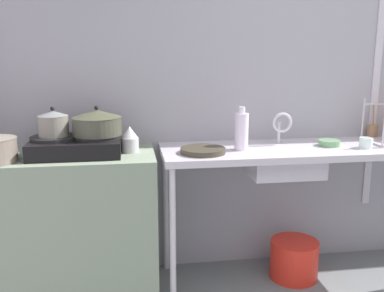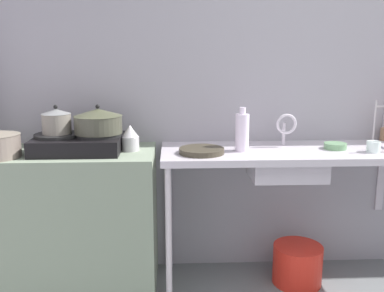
{
  "view_description": "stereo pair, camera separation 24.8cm",
  "coord_description": "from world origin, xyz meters",
  "px_view_note": "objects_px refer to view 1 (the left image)",
  "views": [
    {
      "loc": [
        -1.41,
        -1.02,
        1.42
      ],
      "look_at": [
        -1.05,
        1.39,
        0.9
      ],
      "focal_mm": 39.22,
      "sensor_mm": 36.0,
      "label": 1
    },
    {
      "loc": [
        -1.17,
        -1.04,
        1.42
      ],
      "look_at": [
        -1.05,
        1.39,
        0.9
      ],
      "focal_mm": 39.22,
      "sensor_mm": 36.0,
      "label": 2
    }
  ],
  "objects_px": {
    "stove": "(77,145)",
    "percolator": "(130,139)",
    "bucket_on_floor": "(294,259)",
    "pot_on_right_burner": "(97,122)",
    "utensil_jar": "(372,131)",
    "faucet": "(282,124)",
    "pot_on_left_burner": "(53,123)",
    "frying_pan": "(203,150)",
    "cup_by_rack": "(366,143)",
    "sink_basin": "(285,162)",
    "small_bowl_on_drainboard": "(329,143)",
    "bottle_by_sink": "(241,131)"
  },
  "relations": [
    {
      "from": "stove",
      "to": "percolator",
      "type": "relative_size",
      "value": 3.29
    },
    {
      "from": "bucket_on_floor",
      "to": "pot_on_right_burner",
      "type": "bearing_deg",
      "value": 179.22
    },
    {
      "from": "bucket_on_floor",
      "to": "utensil_jar",
      "type": "bearing_deg",
      "value": 20.14
    },
    {
      "from": "pot_on_right_burner",
      "to": "faucet",
      "type": "height_order",
      "value": "pot_on_right_burner"
    },
    {
      "from": "pot_on_left_burner",
      "to": "pot_on_right_burner",
      "type": "relative_size",
      "value": 0.6
    },
    {
      "from": "pot_on_right_burner",
      "to": "frying_pan",
      "type": "bearing_deg",
      "value": -7.63
    },
    {
      "from": "pot_on_right_burner",
      "to": "stove",
      "type": "bearing_deg",
      "value": 180.0
    },
    {
      "from": "frying_pan",
      "to": "bucket_on_floor",
      "type": "relative_size",
      "value": 0.85
    },
    {
      "from": "cup_by_rack",
      "to": "sink_basin",
      "type": "bearing_deg",
      "value": 173.75
    },
    {
      "from": "stove",
      "to": "bucket_on_floor",
      "type": "distance_m",
      "value": 1.55
    },
    {
      "from": "stove",
      "to": "frying_pan",
      "type": "bearing_deg",
      "value": -6.37
    },
    {
      "from": "utensil_jar",
      "to": "bucket_on_floor",
      "type": "bearing_deg",
      "value": -159.86
    },
    {
      "from": "cup_by_rack",
      "to": "utensil_jar",
      "type": "relative_size",
      "value": 0.34
    },
    {
      "from": "pot_on_left_burner",
      "to": "utensil_jar",
      "type": "height_order",
      "value": "pot_on_left_burner"
    },
    {
      "from": "percolator",
      "to": "sink_basin",
      "type": "xyz_separation_m",
      "value": [
        0.93,
        -0.05,
        -0.16
      ]
    },
    {
      "from": "pot_on_right_burner",
      "to": "sink_basin",
      "type": "relative_size",
      "value": 0.65
    },
    {
      "from": "faucet",
      "to": "bucket_on_floor",
      "type": "bearing_deg",
      "value": -48.56
    },
    {
      "from": "stove",
      "to": "sink_basin",
      "type": "distance_m",
      "value": 1.24
    },
    {
      "from": "sink_basin",
      "to": "cup_by_rack",
      "type": "xyz_separation_m",
      "value": [
        0.49,
        -0.05,
        0.12
      ]
    },
    {
      "from": "pot_on_left_burner",
      "to": "stove",
      "type": "bearing_deg",
      "value": 0.0
    },
    {
      "from": "faucet",
      "to": "cup_by_rack",
      "type": "relative_size",
      "value": 2.62
    },
    {
      "from": "pot_on_left_burner",
      "to": "sink_basin",
      "type": "relative_size",
      "value": 0.39
    },
    {
      "from": "sink_basin",
      "to": "cup_by_rack",
      "type": "height_order",
      "value": "cup_by_rack"
    },
    {
      "from": "small_bowl_on_drainboard",
      "to": "bucket_on_floor",
      "type": "height_order",
      "value": "small_bowl_on_drainboard"
    },
    {
      "from": "percolator",
      "to": "bucket_on_floor",
      "type": "distance_m",
      "value": 1.32
    },
    {
      "from": "faucet",
      "to": "utensil_jar",
      "type": "bearing_deg",
      "value": 10.17
    },
    {
      "from": "utensil_jar",
      "to": "percolator",
      "type": "bearing_deg",
      "value": -173.21
    },
    {
      "from": "cup_by_rack",
      "to": "bottle_by_sink",
      "type": "bearing_deg",
      "value": 174.86
    },
    {
      "from": "stove",
      "to": "utensil_jar",
      "type": "relative_size",
      "value": 2.2
    },
    {
      "from": "sink_basin",
      "to": "bottle_by_sink",
      "type": "relative_size",
      "value": 1.67
    },
    {
      "from": "frying_pan",
      "to": "faucet",
      "type": "bearing_deg",
      "value": 17.0
    },
    {
      "from": "bottle_by_sink",
      "to": "frying_pan",
      "type": "bearing_deg",
      "value": -167.96
    },
    {
      "from": "pot_on_right_burner",
      "to": "sink_basin",
      "type": "xyz_separation_m",
      "value": [
        1.11,
        -0.04,
        -0.26
      ]
    },
    {
      "from": "utensil_jar",
      "to": "bucket_on_floor",
      "type": "relative_size",
      "value": 0.74
    },
    {
      "from": "pot_on_left_burner",
      "to": "faucet",
      "type": "relative_size",
      "value": 0.81
    },
    {
      "from": "small_bowl_on_drainboard",
      "to": "stove",
      "type": "bearing_deg",
      "value": -179.96
    },
    {
      "from": "faucet",
      "to": "bottle_by_sink",
      "type": "distance_m",
      "value": 0.31
    },
    {
      "from": "faucet",
      "to": "frying_pan",
      "type": "bearing_deg",
      "value": -163.0
    },
    {
      "from": "percolator",
      "to": "sink_basin",
      "type": "height_order",
      "value": "percolator"
    },
    {
      "from": "stove",
      "to": "pot_on_right_burner",
      "type": "distance_m",
      "value": 0.18
    },
    {
      "from": "pot_on_left_burner",
      "to": "frying_pan",
      "type": "distance_m",
      "value": 0.86
    },
    {
      "from": "frying_pan",
      "to": "bucket_on_floor",
      "type": "distance_m",
      "value": 0.98
    },
    {
      "from": "bottle_by_sink",
      "to": "sink_basin",
      "type": "bearing_deg",
      "value": -3.13
    },
    {
      "from": "cup_by_rack",
      "to": "bucket_on_floor",
      "type": "bearing_deg",
      "value": 168.17
    },
    {
      "from": "faucet",
      "to": "utensil_jar",
      "type": "xyz_separation_m",
      "value": [
        0.7,
        0.13,
        -0.08
      ]
    },
    {
      "from": "bottle_by_sink",
      "to": "utensil_jar",
      "type": "height_order",
      "value": "bottle_by_sink"
    },
    {
      "from": "stove",
      "to": "small_bowl_on_drainboard",
      "type": "distance_m",
      "value": 1.53
    },
    {
      "from": "frying_pan",
      "to": "small_bowl_on_drainboard",
      "type": "distance_m",
      "value": 0.82
    },
    {
      "from": "stove",
      "to": "pot_on_left_burner",
      "type": "distance_m",
      "value": 0.18
    },
    {
      "from": "percolator",
      "to": "pot_on_right_burner",
      "type": "bearing_deg",
      "value": -176.34
    }
  ]
}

